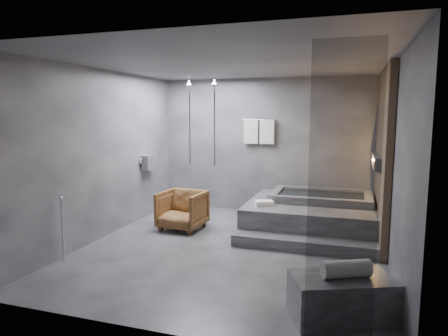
% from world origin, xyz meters
% --- Properties ---
extents(room, '(5.00, 5.04, 2.82)m').
position_xyz_m(room, '(0.40, 0.24, 1.73)').
color(room, '#313133').
rests_on(room, ground).
extents(tub_deck, '(2.20, 2.00, 0.50)m').
position_xyz_m(tub_deck, '(1.05, 1.45, 0.25)').
color(tub_deck, '#363639').
rests_on(tub_deck, ground).
extents(tub_step, '(2.20, 0.36, 0.18)m').
position_xyz_m(tub_step, '(1.05, 0.27, 0.09)').
color(tub_step, '#363639').
rests_on(tub_step, ground).
extents(concrete_bench, '(1.14, 0.91, 0.45)m').
position_xyz_m(concrete_bench, '(1.67, -1.71, 0.23)').
color(concrete_bench, '#363639').
rests_on(concrete_bench, ground).
extents(driftwood_chair, '(0.80, 0.82, 0.70)m').
position_xyz_m(driftwood_chair, '(-1.17, 0.76, 0.35)').
color(driftwood_chair, '#432510').
rests_on(driftwood_chair, ground).
extents(rolled_towel, '(0.52, 0.38, 0.18)m').
position_xyz_m(rolled_towel, '(1.70, -1.72, 0.54)').
color(rolled_towel, silver).
rests_on(rolled_towel, concrete_bench).
extents(deck_towel, '(0.37, 0.33, 0.08)m').
position_xyz_m(deck_towel, '(0.30, 0.92, 0.54)').
color(deck_towel, white).
rests_on(deck_towel, tub_deck).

